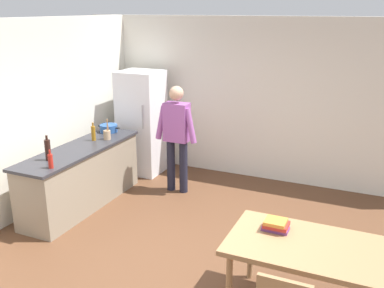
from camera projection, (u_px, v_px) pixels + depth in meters
name	position (u px, v px, depth m)	size (l,w,h in m)	color
ground_plane	(182.00, 263.00, 5.01)	(14.00, 14.00, 0.00)	brown
wall_back	(258.00, 100.00, 7.21)	(6.40, 0.12, 2.70)	silver
wall_left	(12.00, 123.00, 5.78)	(0.12, 5.60, 2.70)	silver
kitchen_counter	(82.00, 177.00, 6.34)	(0.64, 2.20, 0.90)	gray
refrigerator	(142.00, 123.00, 7.56)	(0.70, 0.67, 1.80)	white
person	(177.00, 132.00, 6.69)	(0.70, 0.22, 1.70)	#1E1E2D
dining_table	(304.00, 251.00, 4.00)	(1.40, 0.90, 0.75)	#9E754C
cooking_pot	(109.00, 128.00, 6.99)	(0.40, 0.28, 0.12)	#285193
utensil_jar	(107.00, 134.00, 6.58)	(0.11, 0.11, 0.32)	tan
bottle_sauce_red	(51.00, 161.00, 5.39)	(0.06, 0.06, 0.24)	#B22319
bottle_oil_amber	(93.00, 133.00, 6.52)	(0.06, 0.06, 0.28)	#996619
bottle_wine_dark	(48.00, 150.00, 5.66)	(0.08, 0.08, 0.34)	black
book_stack	(276.00, 225.00, 4.20)	(0.25, 0.21, 0.11)	#753D7F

